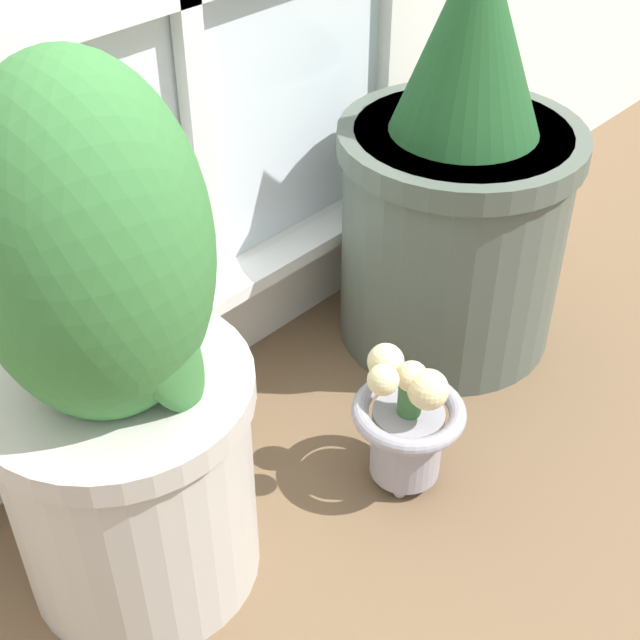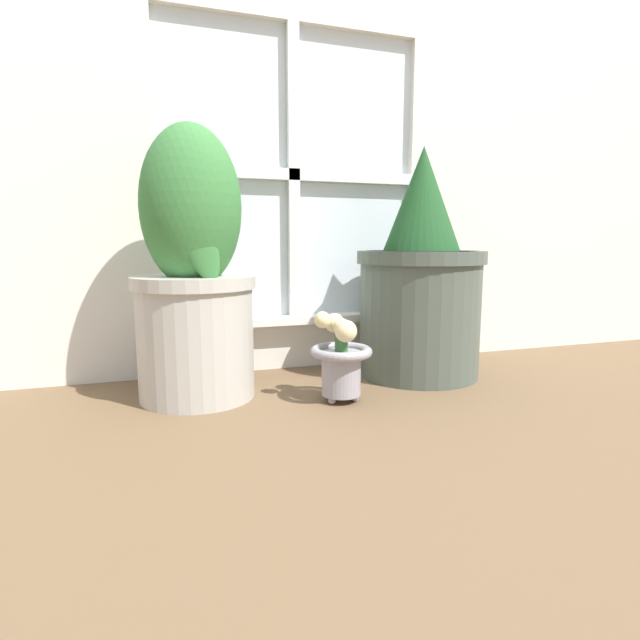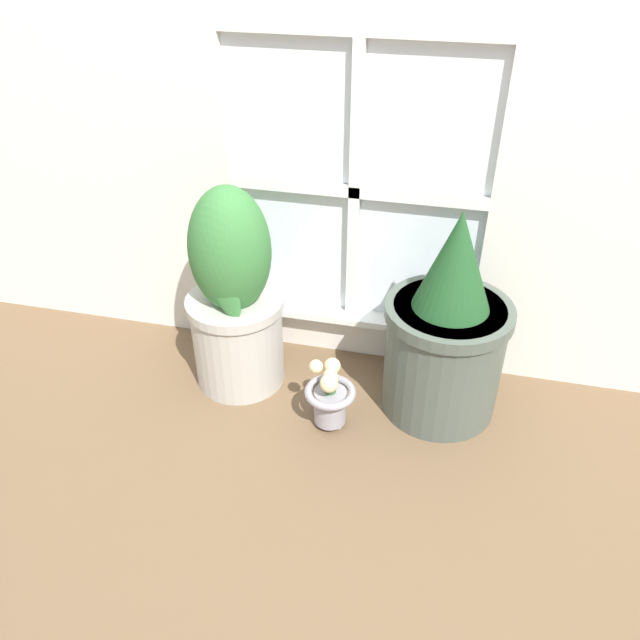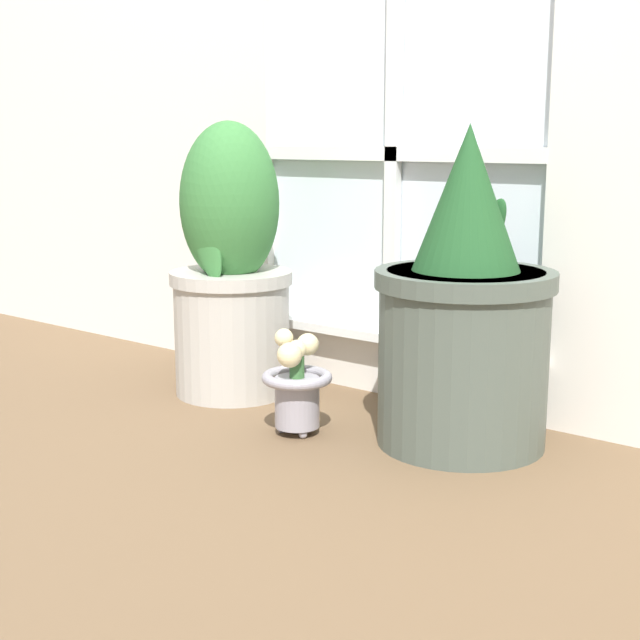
% 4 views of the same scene
% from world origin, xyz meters
% --- Properties ---
extents(ground_plane, '(10.00, 10.00, 0.00)m').
position_xyz_m(ground_plane, '(0.00, 0.00, 0.00)').
color(ground_plane, brown).
extents(potted_plant_left, '(0.32, 0.32, 0.71)m').
position_xyz_m(potted_plant_left, '(-0.34, 0.32, 0.33)').
color(potted_plant_left, '#B7B2A8').
rests_on(potted_plant_left, ground_plane).
extents(potted_plant_right, '(0.39, 0.39, 0.70)m').
position_xyz_m(potted_plant_right, '(0.34, 0.34, 0.29)').
color(potted_plant_right, '#4C564C').
rests_on(potted_plant_right, ground_plane).
extents(flower_vase, '(0.16, 0.16, 0.24)m').
position_xyz_m(flower_vase, '(0.01, 0.16, 0.12)').
color(flower_vase, '#99939E').
rests_on(flower_vase, ground_plane).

